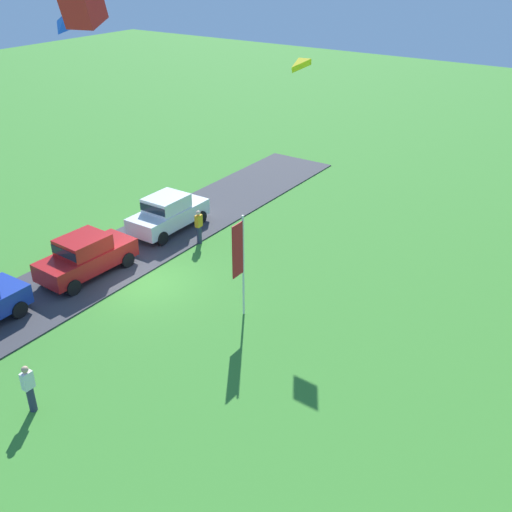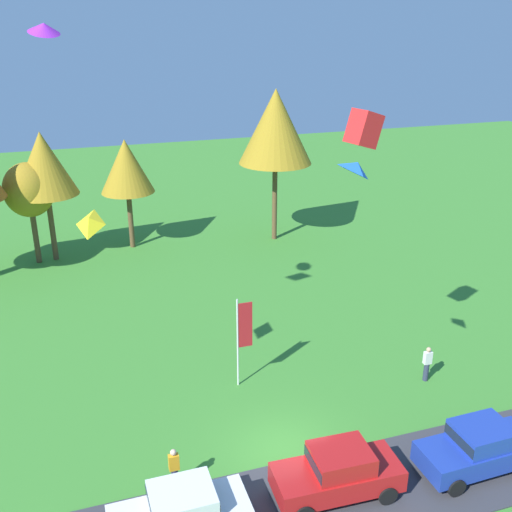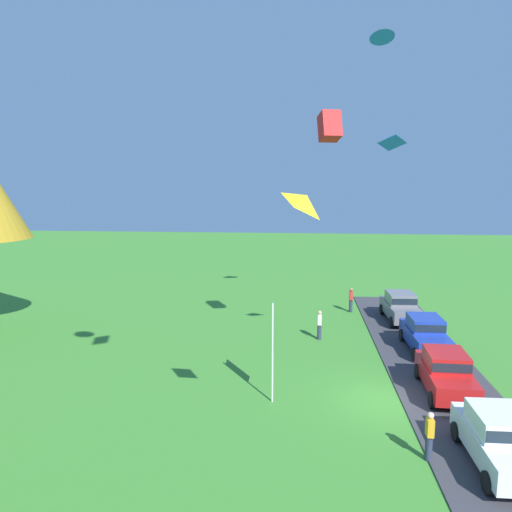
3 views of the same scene
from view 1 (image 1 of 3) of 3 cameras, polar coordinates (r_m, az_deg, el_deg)
The scene contains 10 objects.
ground_plane at distance 26.27m, azimuth -10.37°, elevation -2.57°, with size 120.00×120.00×0.00m, color #3D842D.
pavement_strip at distance 28.07m, azimuth -14.46°, elevation -0.87°, with size 36.00×4.40×0.06m, color #38383D.
car_sedan_by_flagpole at distance 30.41m, azimuth -8.39°, elevation 4.17°, with size 4.40×1.95×1.84m.
car_sedan_far_end at distance 26.98m, azimuth -15.91°, elevation 0.13°, with size 4.47×2.10×1.84m.
person_beside_suv at distance 20.16m, azimuth -20.80°, elevation -11.68°, with size 0.36×0.24×1.71m.
person_on_lawn at distance 29.03m, azimuth -5.46°, elevation 2.80°, with size 0.36×0.24×1.71m.
flag_banner at distance 22.28m, azimuth -1.58°, elevation 0.01°, with size 0.71×0.08×4.27m.
kite_diamond_trailing_tail at distance 21.46m, azimuth -17.61°, elevation 20.78°, with size 0.91×0.96×0.35m, color blue.
kite_box_low_drifter at distance 18.48m, azimuth -16.32°, elevation 22.27°, with size 0.88×0.88×1.24m, color red.
kite_diamond_near_flag at distance 25.73m, azimuth 4.07°, elevation 17.93°, with size 0.75×0.98×0.37m, color yellow.
Camera 1 is at (15.76, 16.43, 13.11)m, focal length 42.00 mm.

